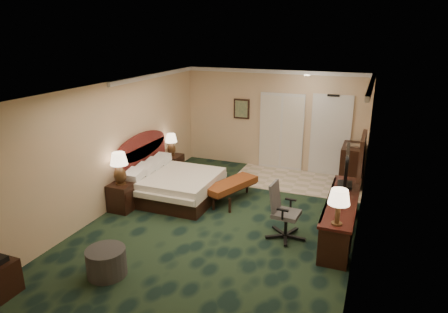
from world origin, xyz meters
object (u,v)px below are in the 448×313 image
at_px(lamp_near, 120,168).
at_px(tv, 346,168).
at_px(lamp_far, 171,145).
at_px(ottoman, 106,262).
at_px(desk, 341,217).
at_px(desk_chair, 286,212).
at_px(nightstand_near, 123,197).
at_px(minibar, 352,165).
at_px(bed, 175,186).
at_px(bed_bench, 231,191).
at_px(nightstand_far, 173,165).

relative_size(lamp_near, tv, 0.70).
distance_m(lamp_far, ottoman, 4.62).
height_order(desk, tv, tv).
bearing_deg(lamp_near, desk_chair, 1.44).
bearing_deg(nightstand_near, desk_chair, 1.08).
bearing_deg(desk, minibar, 90.47).
xyz_separation_m(lamp_near, desk_chair, (3.54, 0.09, -0.41)).
relative_size(ottoman, desk, 0.25).
xyz_separation_m(bed, lamp_near, (-0.78, -0.95, 0.65)).
bearing_deg(bed, minibar, 33.28).
xyz_separation_m(lamp_far, minibar, (4.48, 1.04, -0.34)).
distance_m(lamp_far, desk, 4.85).
height_order(lamp_far, desk_chair, lamp_far).
distance_m(nightstand_near, ottoman, 2.42).
distance_m(nightstand_near, desk_chair, 3.54).
relative_size(bed_bench, tv, 1.38).
bearing_deg(nightstand_near, minibar, 36.94).
bearing_deg(minibar, bed, -146.72).
distance_m(nightstand_far, ottoman, 4.56).
relative_size(nightstand_far, tv, 0.55).
distance_m(tv, desk_chair, 1.60).
distance_m(ottoman, minibar, 6.36).
height_order(nightstand_far, tv, tv).
bearing_deg(nightstand_far, bed, -59.79).
distance_m(tv, minibar, 2.17).
relative_size(lamp_far, desk_chair, 0.55).
height_order(nightstand_near, desk, desk).
bearing_deg(nightstand_far, bed_bench, -26.59).
distance_m(lamp_near, minibar, 5.58).
bearing_deg(minibar, tv, -90.13).
height_order(lamp_near, desk, lamp_near).
distance_m(bed, nightstand_far, 1.57).
bearing_deg(bed_bench, lamp_far, 174.63).
xyz_separation_m(bed, bed_bench, (1.23, 0.34, -0.06)).
bearing_deg(desk_chair, minibar, 78.84).
xyz_separation_m(nightstand_near, desk_chair, (3.53, 0.07, 0.23)).
height_order(lamp_near, desk_chair, lamp_near).
bearing_deg(bed, ottoman, -82.53).
xyz_separation_m(nightstand_far, lamp_far, (-0.03, 0.01, 0.56)).
bearing_deg(lamp_near, desk, 7.51).
relative_size(nightstand_near, desk_chair, 0.56).
distance_m(nightstand_near, lamp_near, 0.64).
xyz_separation_m(bed_bench, desk, (2.45, -0.71, 0.13)).
relative_size(desk_chair, minibar, 1.06).
bearing_deg(bed, bed_bench, 15.59).
xyz_separation_m(lamp_far, desk_chair, (3.58, -2.22, -0.31)).
relative_size(bed, nightstand_far, 3.40).
relative_size(nightstand_far, ottoman, 0.88).
height_order(tv, desk_chair, tv).
bearing_deg(bed_bench, tv, 20.59).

